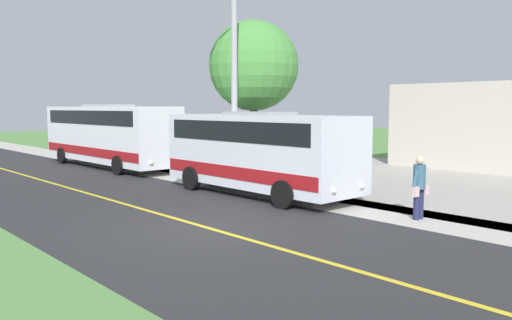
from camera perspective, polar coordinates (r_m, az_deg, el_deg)
The scene contains 9 objects.
ground_plane at distance 13.67m, azimuth -5.39°, elevation -7.49°, with size 120.00×120.00×0.00m, color #548442.
road_surface at distance 13.67m, azimuth -5.39°, elevation -7.47°, with size 8.00×100.00×0.01m, color #28282B.
sidewalk at distance 17.22m, azimuth 8.66°, elevation -4.74°, with size 2.40×100.00×0.01m, color #B2ADA3.
road_centre_line at distance 13.67m, azimuth -5.39°, elevation -7.45°, with size 0.16×100.00×0.00m, color gold.
shuttle_bus_front at distance 18.54m, azimuth 0.35°, elevation 1.20°, with size 2.73×8.08×2.99m.
transit_bus_rear at distance 28.23m, azimuth -15.98°, elevation 2.90°, with size 2.61×10.82×3.30m.
pedestrian_with_bags at distance 15.17m, azimuth 17.57°, elevation -2.69°, with size 0.72×0.34×1.79m.
street_light_pole at distance 20.21m, azimuth -2.68°, elevation 9.76°, with size 1.97×0.24×8.23m.
tree_curbside at distance 23.06m, azimuth -0.27°, elevation 10.31°, with size 3.95×3.95×6.94m.
Camera 1 is at (7.93, 10.68, 3.15)m, focal length 36.24 mm.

